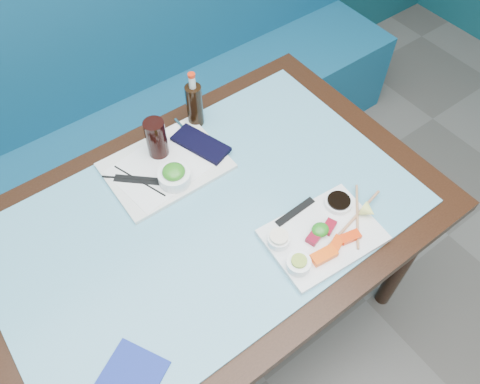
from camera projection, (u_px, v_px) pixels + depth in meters
booth_bench at (106, 137)px, 2.09m from camera, size 3.00×0.56×1.17m
dining_table at (208, 233)px, 1.46m from camera, size 1.40×0.90×0.75m
glass_top at (206, 217)px, 1.39m from camera, size 1.22×0.76×0.01m
sashimi_plate at (323, 235)px, 1.33m from camera, size 0.33×0.25×0.02m
salmon_left at (324, 255)px, 1.28m from camera, size 0.08×0.04×0.02m
salmon_mid at (336, 245)px, 1.30m from camera, size 0.07×0.05×0.01m
salmon_right at (350, 237)px, 1.31m from camera, size 0.06×0.04×0.01m
tuna_left at (315, 237)px, 1.31m from camera, size 0.06×0.04×0.02m
tuna_right at (329, 227)px, 1.33m from camera, size 0.06×0.05×0.02m
seaweed_garnish at (320, 230)px, 1.32m from camera, size 0.06×0.05×0.03m
ramekin_wasabi at (298, 264)px, 1.26m from camera, size 0.08×0.08×0.03m
wasabi_fill at (299, 261)px, 1.24m from camera, size 0.04×0.04×0.01m
ramekin_ginger at (279, 240)px, 1.30m from camera, size 0.07×0.07×0.03m
ginger_fill at (279, 236)px, 1.29m from camera, size 0.06×0.06×0.01m
soy_dish at (338, 203)px, 1.38m from camera, size 0.11×0.11×0.02m
soy_fill at (339, 200)px, 1.37m from camera, size 0.09×0.09×0.01m
lemon_wedge at (369, 211)px, 1.35m from camera, size 0.05×0.05×0.05m
chopstick_sleeve at (295, 211)px, 1.37m from camera, size 0.14×0.03×0.00m
wooden_chopstick_a at (355, 217)px, 1.36m from camera, size 0.25×0.06×0.01m
wooden_chopstick_b at (357, 216)px, 1.36m from camera, size 0.16×0.17×0.01m
serving_tray at (166, 166)px, 1.49m from camera, size 0.37×0.28×0.01m
paper_placemat at (165, 164)px, 1.48m from camera, size 0.35×0.27×0.00m
seaweed_bowl at (175, 177)px, 1.43m from camera, size 0.11×0.11×0.04m
seaweed_salad at (174, 172)px, 1.41m from camera, size 0.08×0.08×0.04m
cola_glass at (156, 138)px, 1.46m from camera, size 0.08×0.08×0.14m
navy_pouch at (201, 144)px, 1.52m from camera, size 0.14×0.21×0.01m
fork at (182, 127)px, 1.57m from camera, size 0.01×0.09×0.01m
black_chopstick_a at (139, 181)px, 1.44m from camera, size 0.07×0.20×0.01m
black_chopstick_b at (142, 179)px, 1.44m from camera, size 0.19×0.17×0.01m
tray_sleeve at (141, 180)px, 1.44m from camera, size 0.14×0.13×0.00m
cola_bottle_body at (195, 105)px, 1.55m from camera, size 0.06×0.06×0.16m
cola_bottle_neck at (192, 82)px, 1.47m from camera, size 0.03×0.03×0.04m
cola_bottle_cap at (191, 75)px, 1.45m from camera, size 0.03×0.03×0.01m
blue_napkin at (131, 377)px, 1.11m from camera, size 0.19×0.19×0.01m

